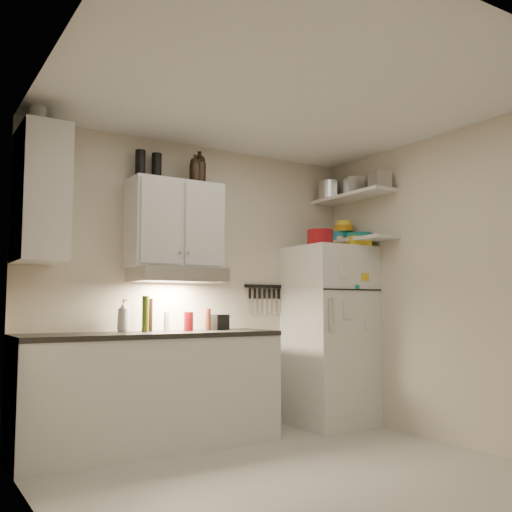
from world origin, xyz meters
TOP-DOWN VIEW (x-y plane):
  - floor at (0.00, 0.00)m, footprint 3.20×3.00m
  - ceiling at (0.00, 0.00)m, footprint 3.20×3.00m
  - back_wall at (0.00, 1.51)m, footprint 3.20×0.02m
  - left_wall at (-1.61, 0.00)m, footprint 0.02×3.00m
  - right_wall at (1.61, 0.00)m, footprint 0.02×3.00m
  - base_cabinet at (-0.55, 1.20)m, footprint 2.10×0.60m
  - countertop at (-0.55, 1.20)m, footprint 2.10×0.62m
  - upper_cabinet at (-0.30, 1.33)m, footprint 0.80×0.33m
  - side_cabinet at (-1.44, 1.20)m, footprint 0.33×0.55m
  - range_hood at (-0.30, 1.27)m, footprint 0.76×0.46m
  - fridge at (1.25, 1.16)m, footprint 0.70×0.68m
  - shelf_hi at (1.45, 1.02)m, footprint 0.30×0.95m
  - shelf_lo at (1.45, 1.02)m, footprint 0.30×0.95m
  - knife_strip at (0.70, 1.49)m, footprint 0.42×0.02m
  - dutch_oven at (1.04, 1.03)m, footprint 0.32×0.32m
  - book_stack at (1.43, 0.96)m, footprint 0.28×0.31m
  - spice_jar at (1.37, 1.13)m, footprint 0.09×0.09m
  - stock_pot at (1.40, 1.31)m, footprint 0.32×0.32m
  - tin_a at (1.47, 1.02)m, footprint 0.22×0.21m
  - tin_b at (1.47, 0.68)m, footprint 0.19×0.19m
  - bowl_teal at (1.45, 1.24)m, footprint 0.24×0.24m
  - bowl_orange at (1.45, 1.18)m, footprint 0.19×0.19m
  - bowl_yellow at (1.45, 1.18)m, footprint 0.15×0.15m
  - plates at (1.52, 1.03)m, footprint 0.31×0.31m
  - growler_a at (-0.15, 1.27)m, footprint 0.12×0.12m
  - growler_b at (-0.09, 1.31)m, footprint 0.14×0.14m
  - thermos_a at (-0.45, 1.41)m, footprint 0.10×0.10m
  - thermos_b at (-0.60, 1.40)m, footprint 0.09×0.09m
  - side_jar at (-1.48, 1.19)m, footprint 0.15×0.15m
  - soap_bottle at (-0.74, 1.35)m, footprint 0.14×0.14m
  - pepper_mill at (-0.04, 1.23)m, footprint 0.06×0.06m
  - oil_bottle at (-0.60, 1.22)m, footprint 0.07×0.07m
  - vinegar_bottle at (-0.52, 1.34)m, footprint 0.06×0.06m
  - clear_bottle at (-0.37, 1.33)m, footprint 0.07×0.07m
  - red_jar at (-0.22, 1.21)m, footprint 0.10×0.10m
  - caddy at (0.12, 1.31)m, footprint 0.18×0.16m

SIDE VIEW (x-z plane):
  - floor at x=0.00m, z-range -0.02..0.00m
  - base_cabinet at x=-0.55m, z-range 0.00..0.88m
  - fridge at x=1.25m, z-range 0.00..1.70m
  - countertop at x=-0.55m, z-range 0.88..0.92m
  - caddy at x=0.12m, z-range 0.92..1.05m
  - clear_bottle at x=-0.37m, z-range 0.92..1.08m
  - red_jar at x=-0.22m, z-range 0.92..1.08m
  - pepper_mill at x=-0.04m, z-range 0.92..1.11m
  - vinegar_bottle at x=-0.52m, z-range 0.92..1.19m
  - oil_bottle at x=-0.60m, z-range 0.92..1.21m
  - soap_bottle at x=-0.74m, z-range 0.92..1.21m
  - back_wall at x=0.00m, z-range 0.00..2.60m
  - left_wall at x=-1.61m, z-range 0.00..2.60m
  - right_wall at x=1.61m, z-range 0.00..2.60m
  - knife_strip at x=0.70m, z-range 1.31..1.33m
  - range_hood at x=-0.30m, z-range 1.33..1.45m
  - book_stack at x=1.43m, z-range 1.70..1.79m
  - spice_jar at x=1.37m, z-range 1.70..1.81m
  - shelf_lo at x=1.45m, z-range 1.75..1.77m
  - dutch_oven at x=1.04m, z-range 1.70..1.84m
  - plates at x=1.52m, z-range 1.77..1.84m
  - bowl_teal at x=1.45m, z-range 1.77..1.87m
  - upper_cabinet at x=-0.30m, z-range 1.45..2.20m
  - bowl_orange at x=1.45m, z-range 1.87..1.93m
  - side_cabinet at x=-1.44m, z-range 1.45..2.45m
  - bowl_yellow at x=1.45m, z-range 1.93..1.98m
  - shelf_hi at x=1.45m, z-range 2.19..2.22m
  - tin_b at x=1.47m, z-range 2.21..2.37m
  - tin_a at x=1.47m, z-range 2.21..2.39m
  - stock_pot at x=1.40m, z-range 2.21..2.39m
  - growler_a at x=-0.15m, z-range 2.20..2.43m
  - thermos_a at x=-0.45m, z-range 2.20..2.45m
  - thermos_b at x=-0.60m, z-range 2.20..2.45m
  - growler_b at x=-0.09m, z-range 2.20..2.47m
  - side_jar at x=-1.48m, z-range 2.45..2.63m
  - ceiling at x=0.00m, z-range 2.60..2.62m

